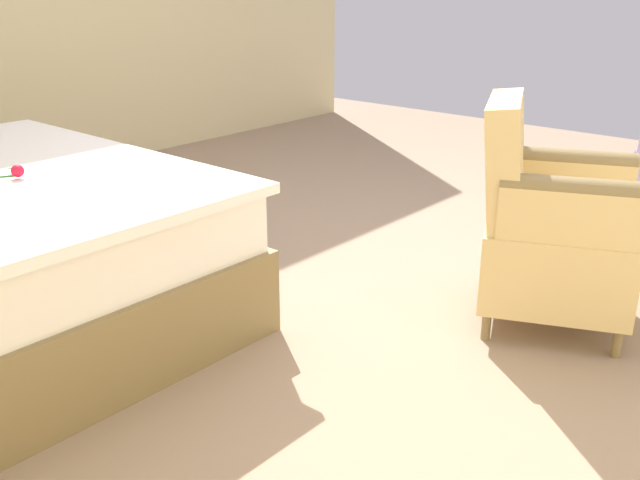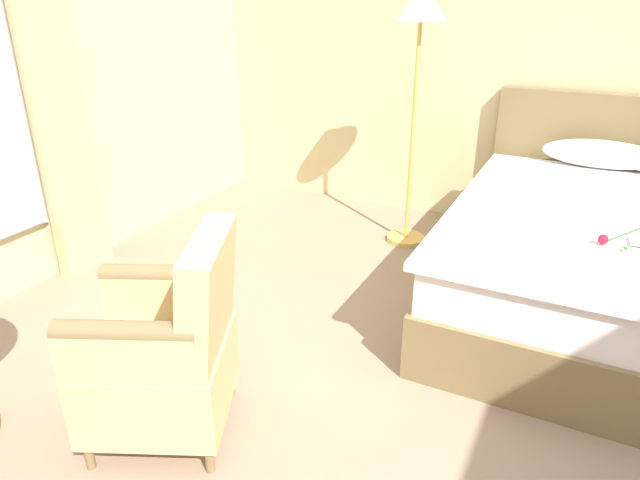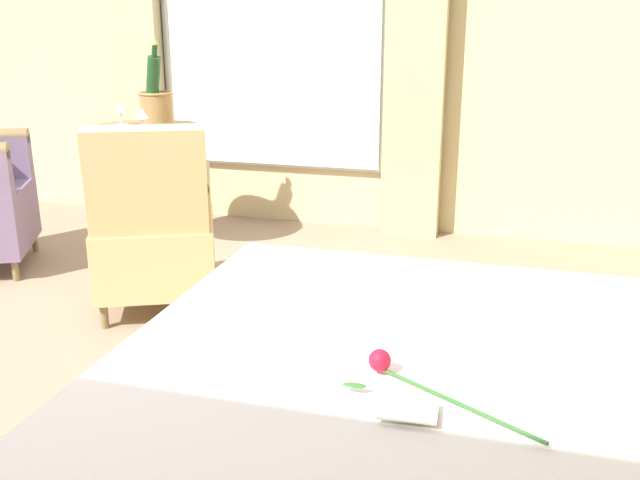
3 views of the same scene
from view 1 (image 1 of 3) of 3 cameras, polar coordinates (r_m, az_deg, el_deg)
ground_plane at (r=3.52m, az=2.34°, el=-1.69°), size 7.47×7.47×0.00m
armchair_by_window at (r=2.92m, az=17.83°, el=0.83°), size 0.75×0.72×0.90m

